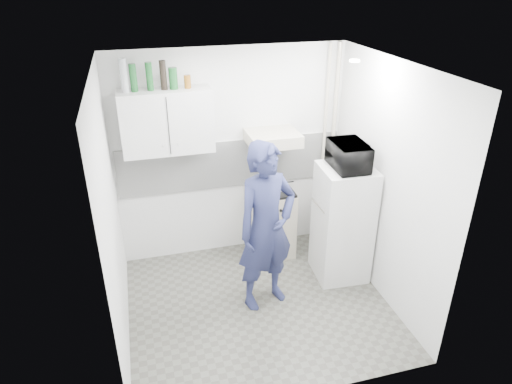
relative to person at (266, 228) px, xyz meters
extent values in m
plane|color=#585950|center=(-0.10, -0.07, -0.94)|extent=(2.80, 2.80, 0.00)
plane|color=white|center=(-0.10, -0.07, 1.66)|extent=(2.80, 2.80, 0.00)
plane|color=silver|center=(-0.10, 1.18, 0.36)|extent=(2.80, 0.00, 2.80)
plane|color=silver|center=(-1.50, -0.07, 0.36)|extent=(0.00, 2.60, 2.60)
plane|color=silver|center=(1.30, -0.07, 0.36)|extent=(0.00, 2.60, 2.60)
imported|color=#22274D|center=(0.00, 0.00, 0.00)|extent=(0.79, 0.64, 1.88)
cube|color=#BAB19B|center=(0.33, 0.93, -0.50)|extent=(0.55, 0.55, 0.88)
cube|color=silver|center=(1.00, 0.25, -0.24)|extent=(0.61, 0.61, 1.40)
cube|color=black|center=(0.33, 0.93, -0.05)|extent=(0.53, 0.53, 0.03)
cylinder|color=silver|center=(0.40, 0.90, 0.02)|extent=(0.17, 0.17, 0.10)
imported|color=black|center=(1.00, 0.25, 0.60)|extent=(0.53, 0.37, 0.29)
cylinder|color=#B2B7BC|center=(-1.24, 1.01, 1.43)|extent=(0.08, 0.08, 0.34)
cylinder|color=#144C1E|center=(-1.15, 1.01, 1.40)|extent=(0.07, 0.07, 0.29)
cylinder|color=#144C1E|center=(-0.99, 1.01, 1.41)|extent=(0.07, 0.07, 0.29)
cylinder|color=black|center=(-0.85, 1.01, 1.41)|extent=(0.07, 0.07, 0.30)
cylinder|color=#144C1E|center=(-0.74, 1.01, 1.37)|extent=(0.09, 0.09, 0.23)
cylinder|color=brown|center=(-0.60, 1.01, 1.33)|extent=(0.07, 0.07, 0.14)
cube|color=silver|center=(-0.85, 1.01, 0.91)|extent=(1.00, 0.35, 0.70)
cube|color=#BAB19B|center=(0.35, 0.93, 0.63)|extent=(0.60, 0.50, 0.14)
cube|color=white|center=(-0.10, 1.17, 0.26)|extent=(2.74, 0.03, 0.60)
cylinder|color=#BAB19B|center=(1.20, 1.10, 0.36)|extent=(0.05, 0.05, 2.60)
cylinder|color=#BAB19B|center=(1.08, 1.10, 0.36)|extent=(0.04, 0.04, 2.60)
cylinder|color=white|center=(0.90, 0.13, 1.63)|extent=(0.10, 0.10, 0.02)
camera|label=1|loc=(-1.18, -3.90, 2.44)|focal=32.00mm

